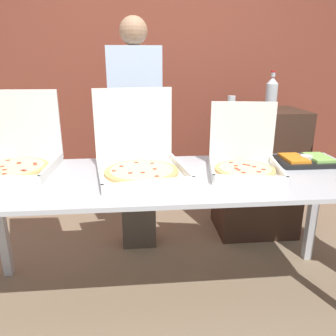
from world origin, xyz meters
The scene contains 11 objects.
ground_plane centered at (0.00, 0.00, 0.00)m, with size 16.00×16.00×0.00m, color #847056.
brick_wall_behind centered at (0.00, 1.70, 1.40)m, with size 10.00×0.06×2.80m.
buffet_table centered at (0.00, 0.00, 0.78)m, with size 2.43×0.84×0.87m.
pizza_box_far_left centered at (-0.17, 0.08, 0.96)m, with size 0.57×0.59×0.49m.
pizza_box_far_right centered at (0.47, 0.04, 0.95)m, with size 0.48×0.49×0.41m.
pizza_box_near_left centered at (-0.93, 0.21, 0.96)m, with size 0.50×0.52×0.48m.
veggie_tray centered at (0.94, 0.17, 0.89)m, with size 0.38×0.27×0.05m.
sideboard_podium centered at (0.89, 0.89, 0.56)m, with size 0.70×0.51×1.13m.
soda_bottle centered at (0.96, 0.89, 1.27)m, with size 0.10×0.10×0.32m.
soda_can_silver centered at (0.61, 0.86, 1.19)m, with size 0.07×0.07×0.12m.
person_guest_plaid centered at (-0.18, 0.73, 0.96)m, with size 0.40×0.22×1.83m.
Camera 1 is at (-0.17, -1.83, 1.52)m, focal length 35.00 mm.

